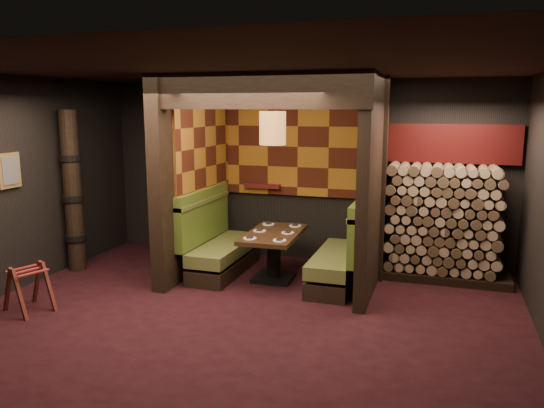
{
  "coord_description": "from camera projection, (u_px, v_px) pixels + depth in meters",
  "views": [
    {
      "loc": [
        2.17,
        -5.37,
        2.44
      ],
      "look_at": [
        0.0,
        1.3,
        1.15
      ],
      "focal_mm": 35.0,
      "sensor_mm": 36.0,
      "label": 1
    }
  ],
  "objects": [
    {
      "name": "booth_bench_left",
      "position": [
        218.0,
        246.0,
        7.88
      ],
      "size": [
        0.68,
        1.6,
        1.14
      ],
      "color": "black",
      "rests_on": "floor"
    },
    {
      "name": "ceiling",
      "position": [
        234.0,
        66.0,
        5.6
      ],
      "size": [
        6.5,
        5.5,
        0.02
      ],
      "primitive_type": "cube",
      "color": "black",
      "rests_on": "ground"
    },
    {
      "name": "header_beam",
      "position": [
        254.0,
        90.0,
        6.31
      ],
      "size": [
        2.85,
        0.18,
        0.44
      ],
      "primitive_type": "cube",
      "color": "black",
      "rests_on": "partition_left"
    },
    {
      "name": "floor",
      "position": [
        237.0,
        322.0,
        6.12
      ],
      "size": [
        6.5,
        5.5,
        0.02
      ],
      "primitive_type": "cube",
      "color": "black",
      "rests_on": "ground"
    },
    {
      "name": "pendant_lamp",
      "position": [
        273.0,
        128.0,
        7.17
      ],
      "size": [
        0.36,
        0.36,
        0.92
      ],
      "color": "#AC6932",
      "rests_on": "ceiling"
    },
    {
      "name": "partition_left",
      "position": [
        192.0,
        177.0,
        7.82
      ],
      "size": [
        0.2,
        2.2,
        2.85
      ],
      "primitive_type": "cube",
      "color": "black",
      "rests_on": "floor"
    },
    {
      "name": "wall_front",
      "position": [
        70.0,
        273.0,
        3.28
      ],
      "size": [
        6.5,
        0.02,
        2.85
      ],
      "primitive_type": "cube",
      "color": "black",
      "rests_on": "ground"
    },
    {
      "name": "place_settings",
      "position": [
        274.0,
        231.0,
        7.47
      ],
      "size": [
        0.63,
        1.1,
        0.03
      ],
      "color": "white",
      "rests_on": "dining_table"
    },
    {
      "name": "lacquer_shelf",
      "position": [
        263.0,
        186.0,
        8.57
      ],
      "size": [
        0.6,
        0.12,
        0.07
      ],
      "primitive_type": "cube",
      "color": "#571519",
      "rests_on": "wall_back"
    },
    {
      "name": "totem_column",
      "position": [
        73.0,
        192.0,
        7.86
      ],
      "size": [
        0.31,
        0.31,
        2.4
      ],
      "color": "black",
      "rests_on": "floor"
    },
    {
      "name": "booth_bench_right",
      "position": [
        344.0,
        257.0,
        7.31
      ],
      "size": [
        0.68,
        1.6,
        1.14
      ],
      "color": "black",
      "rests_on": "floor"
    },
    {
      "name": "tapa_side_panel",
      "position": [
        204.0,
        147.0,
        7.87
      ],
      "size": [
        0.04,
        1.85,
        1.45
      ],
      "primitive_type": "cube",
      "color": "#9C5F1A",
      "rests_on": "partition_left"
    },
    {
      "name": "luggage_rack",
      "position": [
        28.0,
        286.0,
        6.39
      ],
      "size": [
        0.68,
        0.58,
        0.62
      ],
      "color": "#4C1A12",
      "rests_on": "floor"
    },
    {
      "name": "dining_table",
      "position": [
        274.0,
        248.0,
        7.52
      ],
      "size": [
        0.77,
        1.34,
        0.7
      ],
      "color": "black",
      "rests_on": "floor"
    },
    {
      "name": "bay_front_post",
      "position": [
        383.0,
        182.0,
        7.27
      ],
      "size": [
        0.08,
        0.08,
        2.85
      ],
      "primitive_type": "cube",
      "color": "black",
      "rests_on": "floor"
    },
    {
      "name": "firewood_stack",
      "position": [
        449.0,
        223.0,
        7.48
      ],
      "size": [
        1.73,
        0.7,
        1.64
      ],
      "color": "black",
      "rests_on": "floor"
    },
    {
      "name": "framed_picture",
      "position": [
        9.0,
        171.0,
        6.9
      ],
      "size": [
        0.05,
        0.36,
        0.46
      ],
      "color": "olive",
      "rests_on": "wall_left"
    },
    {
      "name": "tapa_back_panel",
      "position": [
        298.0,
        147.0,
        8.33
      ],
      "size": [
        2.4,
        0.06,
        1.55
      ],
      "primitive_type": "cube",
      "color": "#9C5F1A",
      "rests_on": "wall_back"
    },
    {
      "name": "wall_left",
      "position": [
        2.0,
        186.0,
        6.85
      ],
      "size": [
        0.02,
        5.5,
        2.85
      ],
      "primitive_type": "cube",
      "color": "black",
      "rests_on": "ground"
    },
    {
      "name": "wall_back",
      "position": [
        300.0,
        171.0,
        8.44
      ],
      "size": [
        6.5,
        0.02,
        2.85
      ],
      "primitive_type": "cube",
      "color": "black",
      "rests_on": "ground"
    },
    {
      "name": "mosaic_header",
      "position": [
        453.0,
        144.0,
        7.59
      ],
      "size": [
        1.83,
        0.1,
        0.56
      ],
      "primitive_type": "cube",
      "color": "maroon",
      "rests_on": "wall_back"
    },
    {
      "name": "partition_right",
      "position": [
        374.0,
        184.0,
        7.06
      ],
      "size": [
        0.15,
        2.1,
        2.85
      ],
      "primitive_type": "cube",
      "color": "black",
      "rests_on": "floor"
    }
  ]
}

